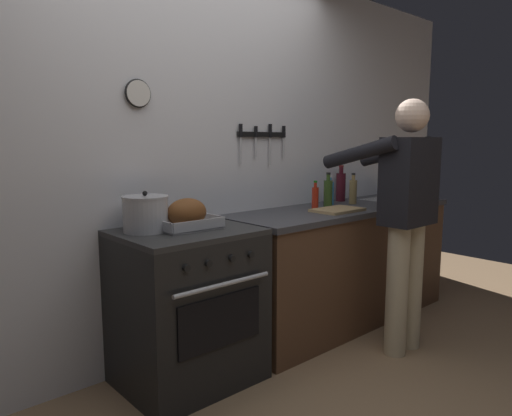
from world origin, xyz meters
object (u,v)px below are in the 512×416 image
(person_cook, at_px, (405,210))
(bottle_vinegar, at_px, (353,191))
(bottle_wine_red, at_px, (341,186))
(bottle_dish_soap, at_px, (329,193))
(cutting_board, at_px, (337,210))
(stock_pot, at_px, (146,214))
(bottle_hot_sauce, at_px, (315,197))
(stove, at_px, (188,306))
(roasting_pan, at_px, (187,215))
(bottle_olive_oil, at_px, (328,193))

(person_cook, height_order, bottle_vinegar, person_cook)
(bottle_wine_red, xyz_separation_m, bottle_dish_soap, (-0.24, -0.08, -0.03))
(cutting_board, distance_m, bottle_dish_soap, 0.37)
(person_cook, relative_size, bottle_dish_soap, 7.22)
(stock_pot, relative_size, bottle_dish_soap, 1.10)
(person_cook, xyz_separation_m, bottle_hot_sauce, (-0.11, 0.68, 0.03))
(stock_pot, distance_m, bottle_wine_red, 1.88)
(bottle_wine_red, bearing_deg, bottle_vinegar, -111.13)
(person_cook, bearing_deg, bottle_vinegar, -22.48)
(bottle_dish_soap, bearing_deg, stock_pot, -178.52)
(bottle_dish_soap, bearing_deg, stove, -174.19)
(stock_pot, xyz_separation_m, bottle_wine_red, (1.87, 0.12, 0.03))
(roasting_pan, relative_size, bottle_vinegar, 1.43)
(bottle_vinegar, relative_size, bottle_olive_oil, 0.93)
(bottle_vinegar, distance_m, bottle_olive_oil, 0.30)
(bottle_vinegar, bearing_deg, roasting_pan, -178.80)
(cutting_board, bearing_deg, person_cook, -78.38)
(stove, bearing_deg, bottle_hot_sauce, 3.67)
(person_cook, height_order, cutting_board, person_cook)
(stock_pot, bearing_deg, person_cook, -25.28)
(stove, xyz_separation_m, stock_pot, (-0.19, 0.10, 0.55))
(person_cook, height_order, bottle_hot_sauce, person_cook)
(cutting_board, height_order, bottle_wine_red, bottle_wine_red)
(stock_pot, height_order, cutting_board, stock_pot)
(stove, bearing_deg, roasting_pan, 40.37)
(bottle_hot_sauce, distance_m, bottle_olive_oil, 0.12)
(stock_pot, distance_m, bottle_dish_soap, 1.63)
(roasting_pan, xyz_separation_m, bottle_hot_sauce, (1.17, 0.06, 0.01))
(person_cook, xyz_separation_m, bottle_olive_oil, (0.01, 0.65, 0.06))
(roasting_pan, height_order, bottle_dish_soap, bottle_dish_soap)
(cutting_board, height_order, bottle_olive_oil, bottle_olive_oil)
(roasting_pan, height_order, bottle_olive_oil, bottle_olive_oil)
(roasting_pan, height_order, cutting_board, roasting_pan)
(stove, xyz_separation_m, bottle_hot_sauce, (1.19, 0.08, 0.54))
(bottle_wine_red, distance_m, bottle_olive_oil, 0.41)
(bottle_wine_red, bearing_deg, cutting_board, -143.91)
(stove, height_order, bottle_wine_red, bottle_wine_red)
(stock_pot, xyz_separation_m, bottle_vinegar, (1.80, -0.05, 0.00))
(roasting_pan, bearing_deg, cutting_board, -6.84)
(bottle_wine_red, height_order, bottle_vinegar, bottle_wine_red)
(stove, bearing_deg, stock_pot, 151.67)
(roasting_pan, relative_size, bottle_wine_red, 1.18)
(person_cook, relative_size, cutting_board, 4.61)
(bottle_hot_sauce, bearing_deg, bottle_olive_oil, -10.15)
(bottle_wine_red, bearing_deg, bottle_dish_soap, -162.08)
(cutting_board, relative_size, bottle_hot_sauce, 1.74)
(bottle_hot_sauce, bearing_deg, bottle_vinegar, -3.57)
(bottle_olive_oil, bearing_deg, bottle_dish_soap, 35.86)
(roasting_pan, distance_m, bottle_hot_sauce, 1.17)
(bottle_wine_red, relative_size, bottle_vinegar, 1.22)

